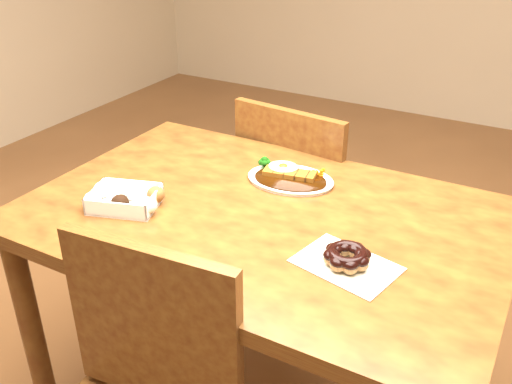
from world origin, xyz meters
The scene contains 5 objects.
table centered at (0.00, 0.00, 0.65)m, with size 1.20×0.80×0.75m.
chair_far centered at (-0.12, 0.54, 0.48)m, with size 0.46×0.46×0.87m.
katsu_curry_plate centered at (-0.02, 0.19, 0.76)m, with size 0.26×0.20×0.05m.
donut_box centered at (-0.32, -0.14, 0.77)m, with size 0.20×0.17×0.05m.
pon_de_ring centered at (0.27, -0.11, 0.77)m, with size 0.24×0.19×0.04m.
Camera 1 is at (0.60, -1.10, 1.47)m, focal length 40.00 mm.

